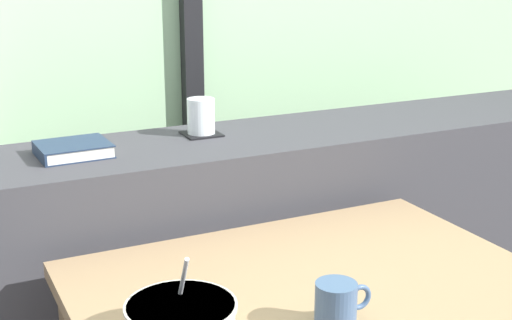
{
  "coord_description": "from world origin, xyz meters",
  "views": [
    {
      "loc": [
        -0.76,
        -1.21,
        1.34
      ],
      "look_at": [
        0.07,
        0.49,
        0.79
      ],
      "focal_mm": 50.41,
      "sensor_mm": 36.0,
      "label": 1
    }
  ],
  "objects_px": {
    "coaster_square": "(201,134)",
    "juice_glass": "(201,117)",
    "closed_book": "(73,149)",
    "ceramic_mug": "(337,305)"
  },
  "relations": [
    {
      "from": "closed_book",
      "to": "juice_glass",
      "type": "bearing_deg",
      "value": 8.63
    },
    {
      "from": "coaster_square",
      "to": "ceramic_mug",
      "type": "bearing_deg",
      "value": -95.28
    },
    {
      "from": "juice_glass",
      "to": "ceramic_mug",
      "type": "bearing_deg",
      "value": -95.28
    },
    {
      "from": "coaster_square",
      "to": "juice_glass",
      "type": "relative_size",
      "value": 1.02
    },
    {
      "from": "coaster_square",
      "to": "juice_glass",
      "type": "bearing_deg",
      "value": 0.0
    },
    {
      "from": "coaster_square",
      "to": "closed_book",
      "type": "distance_m",
      "value": 0.37
    },
    {
      "from": "juice_glass",
      "to": "closed_book",
      "type": "relative_size",
      "value": 0.55
    },
    {
      "from": "ceramic_mug",
      "to": "juice_glass",
      "type": "bearing_deg",
      "value": 84.72
    },
    {
      "from": "coaster_square",
      "to": "closed_book",
      "type": "bearing_deg",
      "value": -171.37
    },
    {
      "from": "juice_glass",
      "to": "ceramic_mug",
      "type": "xyz_separation_m",
      "value": [
        -0.08,
        -0.84,
        -0.16
      ]
    }
  ]
}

